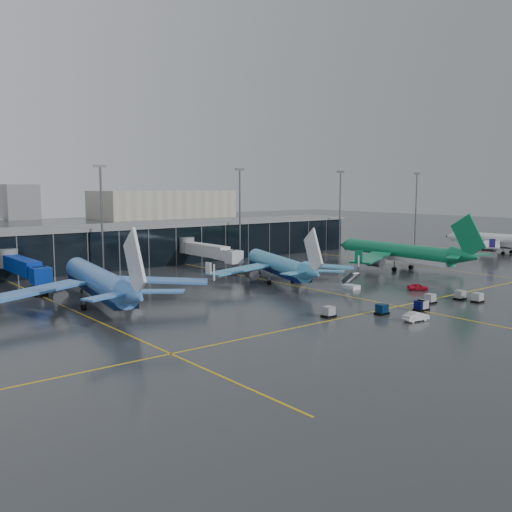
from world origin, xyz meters
TOP-DOWN VIEW (x-y plane):
  - ground at (0.00, 0.00)m, footprint 600.00×600.00m
  - terminal_pier at (0.00, 62.00)m, footprint 142.00×17.00m
  - jet_bridges at (-35.00, 42.99)m, footprint 94.00×27.50m
  - flood_masts at (5.00, 50.00)m, footprint 203.00×0.50m
  - distant_hangars at (49.94, 270.08)m, footprint 260.00×71.00m
  - taxi_lines at (10.00, 10.61)m, footprint 220.00×120.00m
  - airliner_arkefly at (-30.16, 17.54)m, footprint 47.03×51.63m
  - airliner_klm_near at (10.10, 16.83)m, footprint 46.31×49.24m
  - airliner_aer_lingus at (46.17, 13.27)m, footprint 42.50×47.56m
  - airliner_ba at (99.10, 14.18)m, footprint 38.86×43.60m
  - baggage_carts at (11.65, -18.09)m, footprint 31.29×10.04m
  - mobile_airstair at (16.46, 1.57)m, footprint 2.25×3.24m
  - service_van_red at (25.45, -8.01)m, footprint 4.25×3.92m
  - service_van_white at (3.19, -23.48)m, footprint 4.64×2.14m

SIDE VIEW (x-z plane):
  - ground at x=0.00m, z-range 0.00..0.00m
  - taxi_lines at x=10.00m, z-range 0.00..0.02m
  - service_van_red at x=25.45m, z-range 0.00..1.41m
  - service_van_white at x=3.19m, z-range 0.00..1.47m
  - baggage_carts at x=11.65m, z-range -0.09..1.61m
  - mobile_airstair at x=16.46m, z-range -0.95..2.49m
  - jet_bridges at x=-35.00m, z-range 0.95..8.15m
  - terminal_pier at x=0.00m, z-range 0.07..10.77m
  - airliner_klm_near at x=10.10m, z-range 0.00..12.22m
  - airliner_ba at x=99.10m, z-range 0.00..12.74m
  - airliner_aer_lingus at x=46.17m, z-range 0.00..13.78m
  - airliner_arkefly at x=-30.16m, z-range 0.00..14.06m
  - distant_hangars at x=49.94m, z-range -2.21..19.79m
  - flood_masts at x=5.00m, z-range 1.06..26.56m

